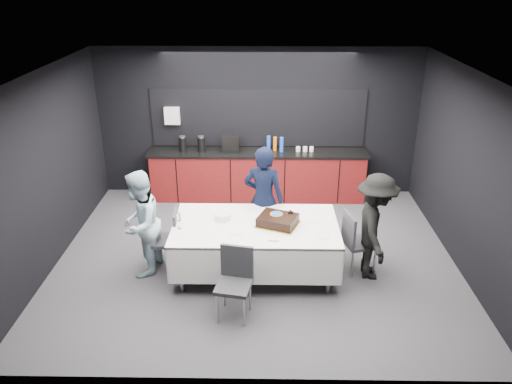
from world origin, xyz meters
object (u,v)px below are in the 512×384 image
chair_left (169,235)px  person_center (264,199)px  party_table (255,233)px  chair_right (355,238)px  cake_assembly (278,220)px  champagne_flute (179,218)px  person_right (375,227)px  chair_near (235,277)px  plate_stack (223,216)px  person_left (140,224)px

chair_left → person_center: bearing=23.6°
party_table → chair_right: bearing=2.1°
cake_assembly → champagne_flute: champagne_flute is taller
chair_left → person_right: bearing=-3.0°
chair_near → person_right: person_right is taller
party_table → chair_near: size_ratio=2.51×
plate_stack → chair_near: chair_near is taller
plate_stack → champagne_flute: champagne_flute is taller
party_table → plate_stack: 0.53m
champagne_flute → person_left: (-0.58, 0.13, -0.16)m
person_center → person_right: person_center is taller
chair_right → person_right: bearing=-24.3°
cake_assembly → person_center: bearing=105.8°
chair_right → person_right: size_ratio=0.59×
plate_stack → person_right: bearing=-5.2°
champagne_flute → person_left: person_left is taller
plate_stack → champagne_flute: 0.65m
plate_stack → chair_near: bearing=-78.1°
party_table → person_right: 1.67m
chair_right → chair_near: same height
chair_left → person_right: person_right is taller
plate_stack → chair_right: bearing=-2.7°
chair_left → chair_right: same height
chair_left → person_center: (1.36, 0.60, 0.31)m
chair_right → person_center: (-1.31, 0.64, 0.31)m
cake_assembly → plate_stack: size_ratio=2.86×
chair_left → person_left: (-0.37, -0.11, 0.24)m
person_right → party_table: bearing=91.7°
party_table → person_center: (0.11, 0.70, 0.20)m
chair_right → person_center: 1.49m
party_table → plate_stack: plate_stack is taller
person_center → chair_near: bearing=91.3°
person_center → person_right: size_ratio=1.09×
champagne_flute → chair_near: size_ratio=0.24×
person_right → chair_near: bearing=118.8°
party_table → champagne_flute: bearing=-172.1°
cake_assembly → person_center: person_center is taller
chair_near → plate_stack: bearing=101.9°
chair_near → person_left: (-1.38, 0.94, 0.24)m
champagne_flute → person_center: bearing=36.0°
party_table → person_right: (1.66, -0.05, 0.14)m
plate_stack → person_right: size_ratio=0.15×
party_table → chair_near: bearing=-104.1°
chair_near → person_center: 1.71m
champagne_flute → chair_left: (-0.20, 0.24, -0.40)m
party_table → chair_left: chair_left is taller
person_center → chair_left: bearing=37.0°
champagne_flute → person_right: person_right is taller
party_table → chair_left: bearing=175.5°
person_left → cake_assembly: bearing=99.7°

